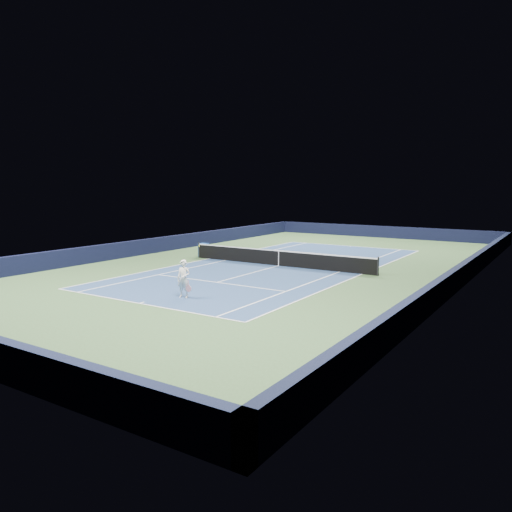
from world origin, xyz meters
The scene contains 19 objects.
ground centered at (0.00, 0.00, 0.00)m, with size 40.00×40.00×0.00m, color #34532D.
wall_far centered at (0.00, 19.82, 0.55)m, with size 22.00×0.35×1.10m, color black.
wall_right centered at (10.82, 0.00, 0.55)m, with size 0.35×40.00×1.10m, color black.
wall_left centered at (-10.82, 0.00, 0.55)m, with size 0.35×40.00×1.10m, color black.
court_surface centered at (0.00, 0.00, 0.00)m, with size 10.97×23.77×0.01m, color navy.
baseline_far centered at (0.00, 11.88, 0.01)m, with size 10.97×0.08×0.00m, color white.
baseline_near centered at (0.00, -11.88, 0.01)m, with size 10.97×0.08×0.00m, color white.
sideline_doubles_right centered at (5.49, 0.00, 0.01)m, with size 0.08×23.77×0.00m, color white.
sideline_doubles_left centered at (-5.49, 0.00, 0.01)m, with size 0.08×23.77×0.00m, color white.
sideline_singles_right centered at (4.12, 0.00, 0.01)m, with size 0.08×23.77×0.00m, color white.
sideline_singles_left centered at (-4.12, 0.00, 0.01)m, with size 0.08×23.77×0.00m, color white.
service_line_far centered at (0.00, 6.40, 0.01)m, with size 8.23×0.08×0.00m, color white.
service_line_near centered at (0.00, -6.40, 0.01)m, with size 8.23×0.08×0.00m, color white.
center_service_line centered at (0.00, 0.00, 0.01)m, with size 0.08×12.80×0.00m, color white.
center_mark_far centered at (0.00, 11.73, 0.01)m, with size 0.08×0.30×0.00m, color white.
center_mark_near centered at (0.00, -11.73, 0.01)m, with size 0.08×0.30×0.00m, color white.
tennis_net centered at (0.00, 0.00, 0.50)m, with size 12.90×0.10×1.07m.
sponsor_cube centered at (-6.40, 0.50, 0.48)m, with size 0.60×0.54×0.96m.
tennis_player centered at (0.88, -9.98, 0.86)m, with size 0.82×1.30×2.27m.
Camera 1 is at (15.48, -26.69, 5.06)m, focal length 35.00 mm.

